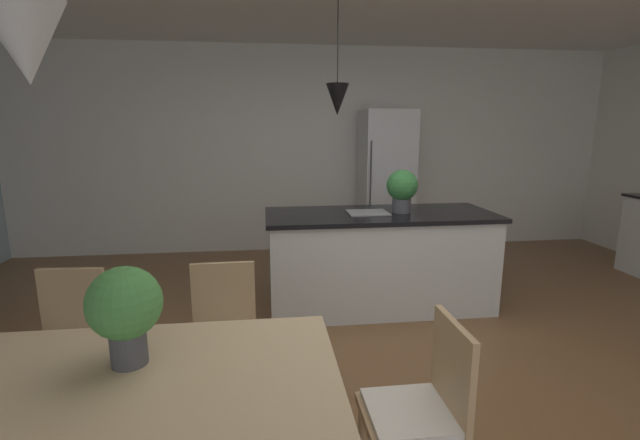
% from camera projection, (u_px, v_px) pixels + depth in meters
% --- Properties ---
extents(ground_plane, '(10.00, 8.40, 0.04)m').
position_uv_depth(ground_plane, '(375.00, 371.00, 3.13)').
color(ground_plane, brown).
extents(wall_back_kitchen, '(10.00, 0.12, 2.70)m').
position_uv_depth(wall_back_kitchen, '(319.00, 151.00, 6.01)').
color(wall_back_kitchen, white).
rests_on(wall_back_kitchen, ground_plane).
extents(dining_table, '(1.96, 0.93, 0.72)m').
position_uv_depth(dining_table, '(86.00, 394.00, 1.71)').
color(dining_table, '#D1B284').
rests_on(dining_table, ground_plane).
extents(chair_kitchen_end, '(0.40, 0.40, 0.87)m').
position_uv_depth(chair_kitchen_end, '(421.00, 409.00, 1.91)').
color(chair_kitchen_end, tan).
rests_on(chair_kitchen_end, ground_plane).
extents(chair_far_right, '(0.41, 0.41, 0.87)m').
position_uv_depth(chair_far_right, '(223.00, 334.00, 2.61)').
color(chair_far_right, tan).
rests_on(chair_far_right, ground_plane).
extents(chair_far_left, '(0.43, 0.43, 0.87)m').
position_uv_depth(chair_far_left, '(66.00, 342.00, 2.51)').
color(chair_far_left, tan).
rests_on(chair_far_left, ground_plane).
extents(kitchen_island, '(2.08, 0.85, 0.91)m').
position_uv_depth(kitchen_island, '(379.00, 259.00, 4.13)').
color(kitchen_island, silver).
rests_on(kitchen_island, ground_plane).
extents(refrigerator, '(0.64, 0.67, 1.88)m').
position_uv_depth(refrigerator, '(385.00, 183.00, 5.81)').
color(refrigerator, silver).
rests_on(refrigerator, ground_plane).
extents(pendant_over_table, '(0.25, 0.25, 0.91)m').
position_uv_depth(pendant_over_table, '(25.00, 42.00, 1.34)').
color(pendant_over_table, black).
extents(pendant_over_island_main, '(0.20, 0.20, 0.94)m').
position_uv_depth(pendant_over_island_main, '(337.00, 99.00, 3.78)').
color(pendant_over_island_main, black).
extents(potted_plant_on_island, '(0.28, 0.28, 0.39)m').
position_uv_depth(potted_plant_on_island, '(402.00, 188.00, 4.02)').
color(potted_plant_on_island, '#4C4C51').
rests_on(potted_plant_on_island, kitchen_island).
extents(potted_plant_on_table, '(0.29, 0.29, 0.41)m').
position_uv_depth(potted_plant_on_table, '(125.00, 308.00, 1.76)').
color(potted_plant_on_table, '#4C4C51').
rests_on(potted_plant_on_table, dining_table).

